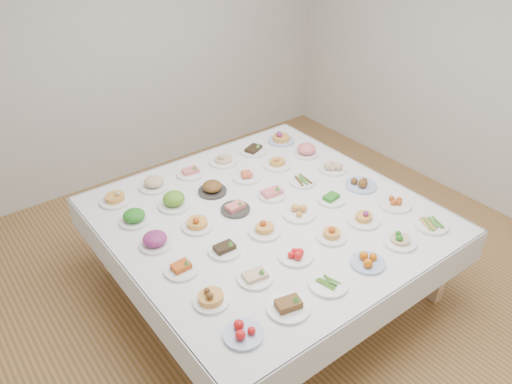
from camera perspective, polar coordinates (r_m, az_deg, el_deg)
room_envelope at (r=3.56m, az=3.76°, el=12.51°), size 5.02×5.02×2.81m
display_table at (r=4.04m, az=1.29°, el=-3.20°), size 2.41×2.41×0.75m
dish_0 at (r=3.04m, az=-1.47°, el=-15.62°), size 0.24×0.24×0.10m
dish_1 at (r=3.19m, az=3.73°, el=-12.56°), size 0.27×0.27×0.12m
dish_2 at (r=3.39m, az=8.28°, el=-10.26°), size 0.26×0.26×0.05m
dish_3 at (r=3.58m, az=12.69°, el=-7.52°), size 0.24×0.24×0.10m
dish_4 at (r=3.82m, az=16.20°, el=-4.94°), size 0.24×0.24×0.13m
dish_5 at (r=4.08m, az=19.38°, el=-3.44°), size 0.26×0.26×0.06m
dish_6 at (r=3.23m, az=-5.19°, el=-11.68°), size 0.23×0.23×0.13m
dish_7 at (r=3.38m, az=-0.11°, el=-9.39°), size 0.24×0.24×0.11m
dish_8 at (r=3.57m, az=4.55°, el=-6.96°), size 0.25×0.25×0.10m
dish_9 at (r=3.76m, az=8.66°, el=-4.58°), size 0.23×0.23×0.12m
dish_10 at (r=3.97m, az=12.23°, el=-2.62°), size 0.25×0.25×0.14m
dish_11 at (r=4.23m, az=15.63°, el=-1.03°), size 0.26×0.26×0.10m
dish_12 at (r=3.48m, az=-8.56°, el=-8.45°), size 0.24×0.24×0.10m
dish_13 at (r=3.61m, az=-3.63°, el=-6.32°), size 0.23×0.23×0.10m
dish_14 at (r=3.77m, az=0.99°, el=-4.02°), size 0.25×0.25×0.13m
dish_15 at (r=3.98m, az=4.93°, el=-2.21°), size 0.26×0.26×0.10m
dish_16 at (r=4.18m, az=8.57°, el=-0.67°), size 0.23×0.23×0.09m
dish_17 at (r=4.41m, az=11.98°, el=1.26°), size 0.27×0.27×0.13m
dish_18 at (r=3.71m, az=-11.50°, el=-5.16°), size 0.27×0.27×0.15m
dish_19 at (r=3.84m, az=-6.76°, el=-3.22°), size 0.24×0.24×0.15m
dish_20 at (r=4.02m, az=-2.37°, el=-1.72°), size 0.24×0.24×0.10m
dish_21 at (r=4.19m, az=1.84°, el=0.01°), size 0.23×0.23×0.11m
dish_22 at (r=4.40m, az=5.34°, el=1.32°), size 0.23×0.23×0.06m
dish_23 at (r=4.61m, az=8.78°, el=3.06°), size 0.25×0.25×0.12m
dish_24 at (r=3.98m, az=-13.79°, el=-2.48°), size 0.28×0.28×0.15m
dish_25 at (r=4.10m, az=-9.38°, el=-0.69°), size 0.26×0.26×0.16m
dish_26 at (r=4.24m, az=-5.03°, el=0.71°), size 0.24×0.24×0.14m
dish_27 at (r=4.43m, az=-1.10°, el=2.04°), size 0.25×0.25×0.10m
dish_28 at (r=4.61m, az=2.47°, el=3.75°), size 0.26×0.26×0.15m
dish_29 at (r=4.83m, az=5.79°, el=4.89°), size 0.24×0.24×0.13m
dish_30 at (r=4.27m, az=-15.85°, el=-0.42°), size 0.26×0.26×0.14m
dish_31 at (r=4.38m, az=-11.60°, el=1.16°), size 0.25×0.25×0.13m
dish_32 at (r=4.53m, az=-7.51°, el=2.39°), size 0.25×0.25×0.10m
dish_33 at (r=4.67m, az=-3.75°, el=4.14°), size 0.30×0.30×0.15m
dish_34 at (r=4.86m, az=-0.30°, el=5.05°), size 0.26×0.26×0.11m
dish_35 at (r=5.05m, az=2.89°, el=6.50°), size 0.28×0.27×0.16m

